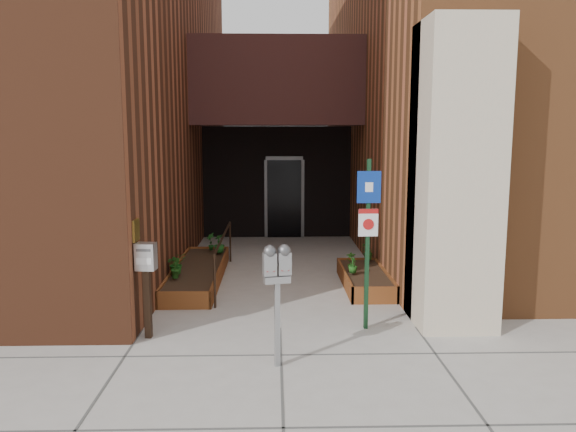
{
  "coord_description": "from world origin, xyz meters",
  "views": [
    {
      "loc": [
        -0.08,
        -7.86,
        2.84
      ],
      "look_at": [
        0.16,
        1.8,
        1.39
      ],
      "focal_mm": 35.0,
      "sensor_mm": 36.0,
      "label": 1
    }
  ],
  "objects": [
    {
      "name": "sign_post",
      "position": [
        1.25,
        -0.04,
        1.52
      ],
      "size": [
        0.34,
        0.09,
        2.47
      ],
      "color": "#12341B",
      "rests_on": "ground"
    },
    {
      "name": "architecture",
      "position": [
        -0.18,
        6.89,
        4.98
      ],
      "size": [
        20.0,
        14.6,
        10.0
      ],
      "color": "brown",
      "rests_on": "ground"
    },
    {
      "name": "shrub_left_b",
      "position": [
        -1.82,
        1.79,
        0.48
      ],
      "size": [
        0.21,
        0.21,
        0.35
      ],
      "primitive_type": "imported",
      "rotation": [
        0.0,
        0.0,
        1.66
      ],
      "color": "#205819",
      "rests_on": "planter_left"
    },
    {
      "name": "planter_right",
      "position": [
        1.6,
        2.2,
        0.13
      ],
      "size": [
        0.8,
        2.2,
        0.3
      ],
      "color": "brown",
      "rests_on": "ground"
    },
    {
      "name": "shrub_left_a",
      "position": [
        -1.85,
        2.07,
        0.49
      ],
      "size": [
        0.47,
        0.47,
        0.38
      ],
      "primitive_type": "imported",
      "rotation": [
        0.0,
        0.0,
        0.48
      ],
      "color": "#1C621C",
      "rests_on": "planter_left"
    },
    {
      "name": "ground",
      "position": [
        0.0,
        0.0,
        0.0
      ],
      "size": [
        80.0,
        80.0,
        0.0
      ],
      "primitive_type": "plane",
      "color": "#9E9991",
      "rests_on": "ground"
    },
    {
      "name": "shrub_right_c",
      "position": [
        1.8,
        3.09,
        0.46
      ],
      "size": [
        0.39,
        0.39,
        0.31
      ],
      "primitive_type": "imported",
      "rotation": [
        0.0,
        0.0,
        4.08
      ],
      "color": "#245618",
      "rests_on": "planter_right"
    },
    {
      "name": "shrub_left_d",
      "position": [
        -1.46,
        4.12,
        0.49
      ],
      "size": [
        0.28,
        0.28,
        0.38
      ],
      "primitive_type": "imported",
      "rotation": [
        0.0,
        0.0,
        5.36
      ],
      "color": "#185419",
      "rests_on": "planter_left"
    },
    {
      "name": "planter_left",
      "position": [
        -1.55,
        2.7,
        0.13
      ],
      "size": [
        0.9,
        3.6,
        0.3
      ],
      "color": "brown",
      "rests_on": "ground"
    },
    {
      "name": "handrail",
      "position": [
        -1.05,
        2.65,
        0.75
      ],
      "size": [
        0.04,
        3.34,
        0.9
      ],
      "color": "black",
      "rests_on": "ground"
    },
    {
      "name": "payment_dropbox",
      "position": [
        -1.84,
        -0.32,
        0.97
      ],
      "size": [
        0.28,
        0.23,
        1.34
      ],
      "color": "black",
      "rests_on": "ground"
    },
    {
      "name": "parking_meter",
      "position": [
        -0.05,
        -1.33,
        1.17
      ],
      "size": [
        0.35,
        0.2,
        1.52
      ],
      "color": "#949597",
      "rests_on": "ground"
    },
    {
      "name": "shrub_right_b",
      "position": [
        1.35,
        2.33,
        0.47
      ],
      "size": [
        0.19,
        0.19,
        0.34
      ],
      "primitive_type": "imported",
      "rotation": [
        0.0,
        0.0,
        3.08
      ],
      "color": "#28611B",
      "rests_on": "planter_right"
    },
    {
      "name": "shrub_left_c",
      "position": [
        -1.25,
        3.87,
        0.5
      ],
      "size": [
        0.31,
        0.31,
        0.4
      ],
      "primitive_type": "imported",
      "rotation": [
        0.0,
        0.0,
        4.09
      ],
      "color": "#175119",
      "rests_on": "planter_left"
    },
    {
      "name": "shrub_right_a",
      "position": [
        1.35,
        2.07,
        0.45
      ],
      "size": [
        0.2,
        0.2,
        0.3
      ],
      "primitive_type": "imported",
      "rotation": [
        0.0,
        0.0,
        1.38
      ],
      "color": "#205B1A",
      "rests_on": "planter_right"
    }
  ]
}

